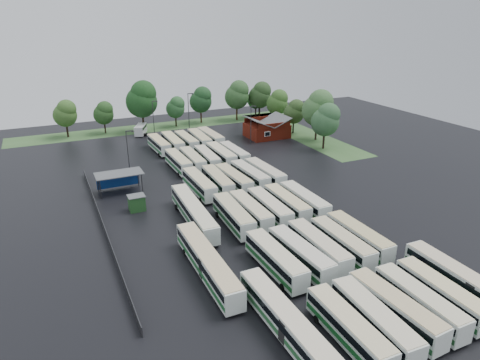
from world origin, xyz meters
name	(u,v)px	position (x,y,z in m)	size (l,w,h in m)	color
ground	(261,223)	(0.00, 0.00, 0.00)	(160.00, 160.00, 0.00)	black
brick_building	(267,130)	(24.00, 42.77, 1.87)	(10.07, 8.60, 5.39)	maroon
wash_shed	(119,175)	(-17.20, 22.02, 2.99)	(8.20, 4.20, 3.58)	#2D2D30
utility_hut	(137,203)	(-16.20, 12.60, 1.32)	(2.70, 2.20, 2.62)	#1A451A
grass_strip_north	(161,127)	(2.00, 64.80, 0.01)	(80.00, 10.00, 0.01)	#365C2C
grass_strip_east	(299,133)	(34.00, 42.80, 0.01)	(10.00, 50.00, 0.01)	#365C2C
west_fence	(103,226)	(-22.20, 8.00, 0.60)	(0.10, 50.00, 1.20)	#2D2D30
bus_r0c0	(348,328)	(-4.26, -26.10, 1.72)	(2.57, 11.28, 3.13)	silver
bus_r0c1	(374,320)	(-1.24, -26.25, 1.77)	(3.02, 11.66, 3.22)	silver
bus_r0c2	(395,309)	(1.87, -25.80, 1.77)	(3.01, 11.68, 3.22)	silver
bus_r0c3	(419,302)	(5.07, -25.98, 1.72)	(2.45, 11.24, 3.13)	silver
bus_r0c4	(441,293)	(8.33, -25.90, 1.71)	(2.52, 11.22, 3.12)	silver
bus_r1c0	(275,259)	(-4.60, -12.43, 1.78)	(2.66, 11.65, 3.23)	silver
bus_r1c1	(300,254)	(-1.19, -12.70, 1.77)	(3.02, 11.66, 3.22)	silver
bus_r1c2	(318,247)	(1.89, -12.19, 1.78)	(2.57, 11.66, 3.24)	silver
bus_r1c3	(342,243)	(5.35, -12.54, 1.74)	(2.47, 11.35, 3.16)	silver
bus_r1c4	(358,237)	(8.43, -12.16, 1.75)	(2.48, 11.47, 3.19)	silver
bus_r2c0	(233,215)	(-4.27, 0.92, 1.79)	(3.02, 11.82, 3.26)	silver
bus_r2c1	(250,211)	(-1.25, 1.30, 1.73)	(2.47, 11.34, 3.15)	silver
bus_r2c2	(269,208)	(1.93, 1.08, 1.75)	(2.68, 11.47, 3.18)	silver
bus_r2c3	(287,203)	(5.25, 1.39, 1.72)	(2.43, 11.24, 3.13)	silver
bus_r2c4	(304,201)	(8.25, 0.94, 1.78)	(2.51, 11.63, 3.24)	silver
bus_r3c0	(199,184)	(-4.60, 14.90, 1.76)	(2.57, 11.54, 3.20)	silver
bus_r3c1	(218,181)	(-1.07, 14.99, 1.73)	(2.79, 11.36, 3.14)	silver
bus_r3c2	(233,179)	(1.86, 14.51, 1.74)	(2.87, 11.46, 3.17)	silver
bus_r3c3	(250,176)	(5.39, 14.99, 1.76)	(2.98, 11.61, 3.20)	silver
bus_r3c4	(265,173)	(8.44, 14.79, 1.80)	(2.97, 11.85, 3.27)	silver
bus_r4c0	(178,162)	(-4.29, 28.26, 1.72)	(2.56, 11.30, 3.13)	silver
bus_r4c1	(193,160)	(-1.27, 28.17, 1.73)	(2.63, 11.37, 3.15)	silver
bus_r4c2	(207,158)	(1.98, 28.24, 1.70)	(2.82, 11.21, 3.10)	silver
bus_r4c3	(221,155)	(5.22, 28.53, 1.80)	(2.52, 11.77, 3.27)	silver
bus_r4c4	(234,154)	(8.29, 28.52, 1.71)	(2.57, 11.20, 3.11)	silver
bus_r5c0	(159,145)	(-4.59, 42.09, 1.70)	(2.78, 11.20, 3.09)	silver
bus_r5c1	(173,143)	(-1.36, 41.92, 1.79)	(2.60, 11.70, 3.25)	silver
bus_r5c2	(186,141)	(2.01, 42.01, 1.72)	(2.61, 11.29, 3.13)	silver
bus_r5c3	(200,140)	(5.18, 41.70, 1.80)	(2.90, 11.84, 3.27)	silver
bus_r5c4	(211,138)	(8.23, 42.23, 1.79)	(2.77, 11.78, 3.26)	silver
artic_bus_west_a	(288,324)	(-9.23, -23.05, 1.71)	(2.49, 16.68, 3.09)	silver
artic_bus_west_b	(194,212)	(-9.30, 4.49, 1.79)	(3.17, 17.46, 3.22)	silver
artic_bus_west_c	(207,263)	(-12.46, -9.61, 1.79)	(2.67, 17.42, 3.23)	silver
artic_bus_east	(469,287)	(12.12, -26.42, 1.74)	(2.65, 16.93, 3.13)	silver
minibus	(141,129)	(-5.06, 58.84, 1.43)	(4.41, 6.29, 2.58)	silver
tree_north_0	(66,113)	(-22.55, 64.34, 6.26)	(5.88, 5.88, 9.74)	black
tree_north_1	(104,113)	(-13.21, 64.07, 5.56)	(5.22, 5.22, 8.64)	black
tree_north_2	(142,99)	(-3.38, 61.57, 8.84)	(8.29, 8.29, 13.73)	black
tree_north_3	(176,107)	(6.15, 63.22, 5.50)	(5.18, 5.17, 8.56)	black
tree_north_4	(201,100)	(14.16, 64.44, 6.78)	(6.36, 6.36, 10.54)	#3C2418
tree_north_5	(238,95)	(25.06, 63.09, 7.60)	(7.14, 7.14, 11.82)	#392313
tree_north_6	(256,98)	(32.12, 64.61, 5.77)	(5.41, 5.41, 8.97)	black
tree_east_0	(326,119)	(31.53, 27.99, 7.00)	(6.57, 6.57, 10.89)	black
tree_east_1	(318,108)	(34.16, 35.02, 8.20)	(7.70, 7.70, 12.75)	black
tree_east_2	(295,111)	(32.48, 43.19, 5.82)	(5.46, 5.46, 9.05)	black
tree_east_3	(278,102)	(33.07, 53.19, 6.49)	(6.09, 6.09, 10.09)	#342414
tree_east_4	(260,95)	(32.06, 61.97, 7.17)	(6.73, 6.73, 11.15)	black
lamp_post_ne	(251,122)	(17.40, 38.54, 5.48)	(1.45, 0.28, 9.44)	#2D2D30
lamp_post_nw	(129,153)	(-14.49, 25.37, 5.87)	(1.56, 0.30, 10.11)	#2D2D30
lamp_post_back_w	(154,117)	(-2.49, 53.97, 5.56)	(1.47, 0.29, 9.57)	#2D2D30
lamp_post_back_e	(189,110)	(7.07, 54.44, 6.20)	(1.64, 0.32, 10.68)	#2D2D30
puddle_0	(339,314)	(-2.39, -22.35, 0.00)	(5.81, 5.81, 0.01)	black
puddle_1	(435,291)	(10.27, -23.66, 0.00)	(2.90, 2.90, 0.01)	black
puddle_2	(197,231)	(-9.84, 1.72, 0.00)	(4.63, 4.63, 0.01)	black
puddle_3	(302,225)	(5.32, -3.10, 0.00)	(3.37, 3.37, 0.01)	black
puddle_4	(418,253)	(15.03, -16.58, 0.00)	(2.66, 2.66, 0.01)	black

